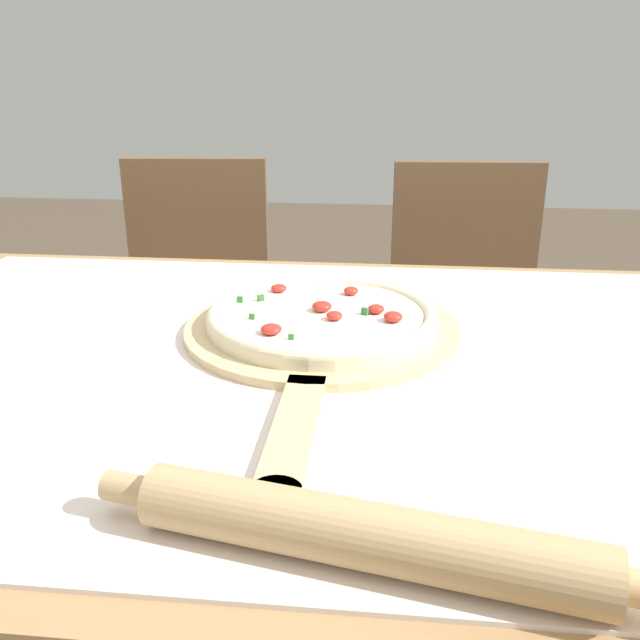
# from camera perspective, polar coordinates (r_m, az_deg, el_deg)

# --- Properties ---
(dining_table) EXTENTS (1.34, 0.96, 0.74)m
(dining_table) POSITION_cam_1_polar(r_m,az_deg,el_deg) (0.95, -3.15, -8.91)
(dining_table) COLOR #A87F51
(dining_table) RESTS_ON ground_plane
(towel_cloth) EXTENTS (1.26, 0.88, 0.00)m
(towel_cloth) POSITION_cam_1_polar(r_m,az_deg,el_deg) (0.90, -3.28, -3.16)
(towel_cloth) COLOR silver
(towel_cloth) RESTS_ON dining_table
(pizza_peel) EXTENTS (0.39, 0.63, 0.01)m
(pizza_peel) POSITION_cam_1_polar(r_m,az_deg,el_deg) (0.95, 0.03, -1.24)
(pizza_peel) COLOR #D6B784
(pizza_peel) RESTS_ON towel_cloth
(pizza) EXTENTS (0.33, 0.33, 0.03)m
(pizza) POSITION_cam_1_polar(r_m,az_deg,el_deg) (0.97, 0.19, 0.34)
(pizza) COLOR beige
(pizza) RESTS_ON pizza_peel
(rolling_pin) EXTENTS (0.45, 0.12, 0.05)m
(rolling_pin) POSITION_cam_1_polar(r_m,az_deg,el_deg) (0.54, 3.83, -17.63)
(rolling_pin) COLOR tan
(rolling_pin) RESTS_ON towel_cloth
(chair_left) EXTENTS (0.43, 0.43, 0.88)m
(chair_left) POSITION_cam_1_polar(r_m,az_deg,el_deg) (1.85, -10.42, 1.35)
(chair_left) COLOR brown
(chair_left) RESTS_ON ground_plane
(chair_right) EXTENTS (0.42, 0.42, 0.88)m
(chair_right) POSITION_cam_1_polar(r_m,az_deg,el_deg) (1.79, 12.11, 0.57)
(chair_right) COLOR brown
(chair_right) RESTS_ON ground_plane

